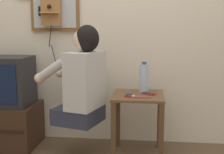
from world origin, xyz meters
The scene contains 10 objects.
wall_back centered at (0.00, 1.09, 1.27)m, with size 6.80×0.05×2.55m.
side_table centered at (0.31, 0.69, 0.43)m, with size 0.44×0.47×0.56m.
person centered at (-0.17, 0.61, 0.70)m, with size 0.59×0.52×0.85m.
tv_stand centered at (-0.96, 0.79, 0.21)m, with size 0.60×0.48×0.41m.
television centered at (-0.98, 0.78, 0.64)m, with size 0.55×0.38×0.46m.
wall_phone_antique centered at (-0.54, 1.00, 1.31)m, with size 0.23×0.19×0.72m.
cell_phone_held centered at (0.23, 0.63, 0.57)m, with size 0.07×0.13×0.01m.
cell_phone_spare centered at (0.40, 0.72, 0.57)m, with size 0.13×0.12×0.01m.
water_bottle centered at (0.35, 0.80, 0.69)m, with size 0.08×0.08×0.27m.
toothbrush centered at (0.33, 0.56, 0.57)m, with size 0.17×0.02×0.02m.
Camera 1 is at (0.38, -1.97, 1.16)m, focal length 50.00 mm.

